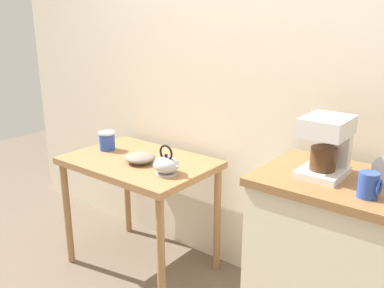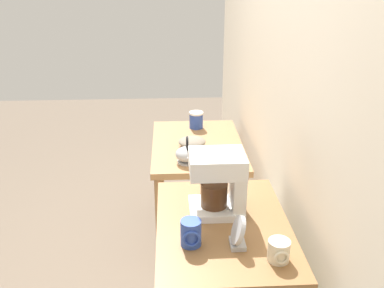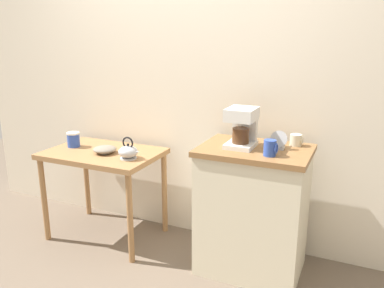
% 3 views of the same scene
% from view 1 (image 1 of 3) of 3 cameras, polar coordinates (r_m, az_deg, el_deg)
% --- Properties ---
extents(back_wall, '(4.40, 0.10, 2.80)m').
position_cam_1_polar(back_wall, '(2.34, 11.54, 13.05)').
color(back_wall, beige).
rests_on(back_wall, ground_plane).
extents(wooden_table, '(0.88, 0.60, 0.72)m').
position_cam_1_polar(wooden_table, '(2.56, -7.17, -4.06)').
color(wooden_table, '#9E7044').
rests_on(wooden_table, ground_plane).
extents(kitchen_counter, '(0.72, 0.52, 0.89)m').
position_cam_1_polar(kitchen_counter, '(2.08, 18.88, -15.94)').
color(kitchen_counter, beige).
rests_on(kitchen_counter, ground_plane).
extents(bowl_stoneware, '(0.18, 0.18, 0.06)m').
position_cam_1_polar(bowl_stoneware, '(2.46, -7.06, -1.86)').
color(bowl_stoneware, gray).
rests_on(bowl_stoneware, wooden_table).
extents(teakettle, '(0.18, 0.14, 0.17)m').
position_cam_1_polar(teakettle, '(2.27, -3.49, -2.85)').
color(teakettle, '#B2B5BA').
rests_on(teakettle, wooden_table).
extents(canister_enamel, '(0.10, 0.10, 0.12)m').
position_cam_1_polar(canister_enamel, '(2.73, -11.49, 0.44)').
color(canister_enamel, '#2D4CAD').
rests_on(canister_enamel, wooden_table).
extents(coffee_maker, '(0.18, 0.22, 0.26)m').
position_cam_1_polar(coffee_maker, '(1.87, 17.94, 0.13)').
color(coffee_maker, white).
rests_on(coffee_maker, kitchen_counter).
extents(mug_blue, '(0.08, 0.08, 0.10)m').
position_cam_1_polar(mug_blue, '(1.72, 22.95, -5.18)').
color(mug_blue, '#2D4CAD').
rests_on(mug_blue, kitchen_counter).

